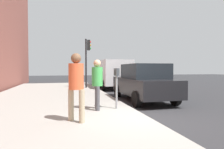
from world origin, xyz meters
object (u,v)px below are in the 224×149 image
Objects in this scene: pedestrian_bystander at (76,81)px; parked_sedan_near at (143,82)px; pedestrian_at_meter at (97,80)px; parked_van_far at (111,72)px; traffic_signal at (87,55)px; parking_meter at (117,80)px.

parked_sedan_near is (3.34, -3.41, -0.32)m from pedestrian_bystander.
pedestrian_at_meter is 0.38× the size of parked_sedan_near.
parked_van_far is 2.46m from traffic_signal.
pedestrian_bystander reaches higher than parking_meter.
pedestrian_at_meter is at bearing 17.38° from pedestrian_bystander.
pedestrian_at_meter reaches higher than parking_meter.
parked_sedan_near is at bearing 2.92° from pedestrian_bystander.
parked_van_far is 1.45× the size of traffic_signal.
pedestrian_bystander reaches higher than pedestrian_at_meter.
parked_sedan_near is 6.17m from parked_van_far.
pedestrian_at_meter is at bearing 175.25° from traffic_signal.
pedestrian_bystander is 0.41× the size of parked_sedan_near.
traffic_signal is (8.90, -1.43, 1.36)m from pedestrian_bystander.
pedestrian_at_meter is 0.33× the size of parked_van_far.
parked_sedan_near is (2.04, -1.93, -0.27)m from parking_meter.
parking_meter is 0.32× the size of parked_sedan_near.
pedestrian_bystander is 0.34× the size of parked_van_far.
traffic_signal is (7.60, 0.05, 1.41)m from parking_meter.
traffic_signal is at bearing 92.89° from pedestrian_at_meter.
parking_meter is at bearing 136.63° from parked_sedan_near.
traffic_signal reaches higher than pedestrian_bystander.
parked_van_far is at bearing 79.93° from pedestrian_at_meter.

